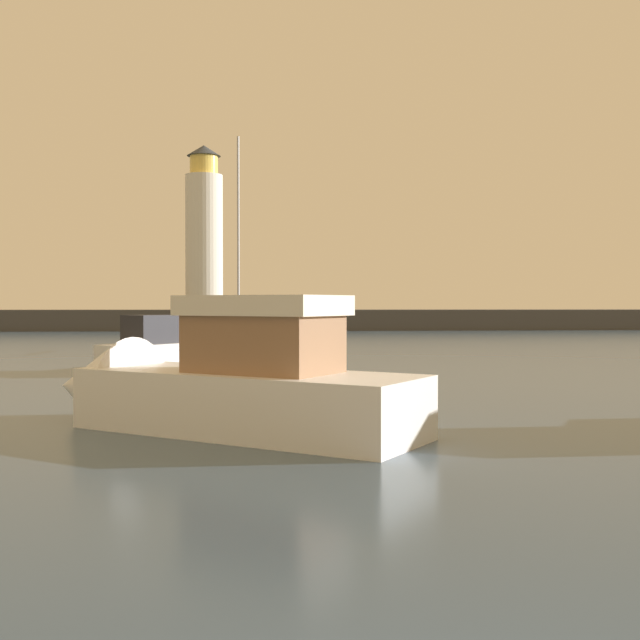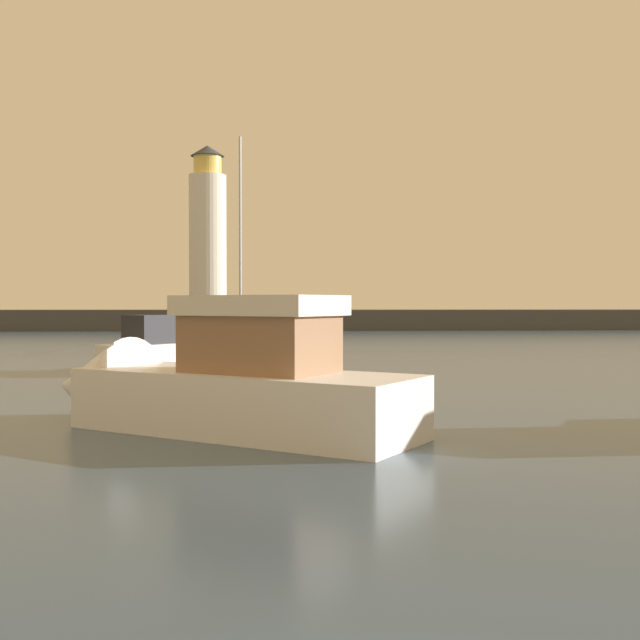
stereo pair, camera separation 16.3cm
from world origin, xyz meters
name	(u,v)px [view 1 (the left image)]	position (x,y,z in m)	size (l,w,h in m)	color
ground_plane	(297,355)	(0.00, 34.11, 0.00)	(220.00, 220.00, 0.00)	#384C60
breakwater	(283,320)	(0.00, 68.22, 0.91)	(76.31, 5.36, 1.83)	#423F3D
lighthouse	(204,232)	(-7.08, 68.22, 8.80)	(3.34, 3.34, 14.73)	silver
motorboat_0	(201,385)	(-2.66, 12.44, 0.84)	(8.10, 6.50, 3.03)	white
motorboat_3	(180,351)	(-4.59, 26.23, 0.66)	(5.21, 5.89, 2.27)	white
sailboat_moored	(241,342)	(-2.70, 35.50, 0.56)	(2.54, 6.40, 10.36)	#1E284C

